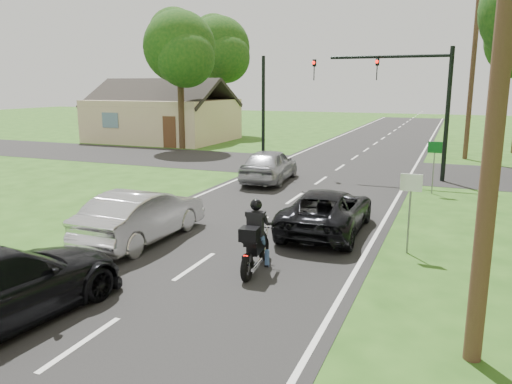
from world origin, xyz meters
TOP-DOWN VIEW (x-y plane):
  - ground at (0.00, 0.00)m, footprint 140.00×140.00m
  - road at (0.00, 10.00)m, footprint 8.00×100.00m
  - cross_road at (0.00, 16.00)m, footprint 60.00×7.00m
  - motorcycle_rider at (1.47, 0.31)m, footprint 0.61×2.05m
  - dark_suv at (2.25, 4.10)m, footprint 2.26×4.72m
  - silver_sedan at (-2.37, 1.28)m, footprint 1.61×4.47m
  - silver_suv at (-2.12, 10.85)m, footprint 2.13×4.60m
  - traffic_signal at (3.34, 14.00)m, footprint 6.38×0.44m
  - signal_pole_far at (-5.20, 18.00)m, footprint 0.20×0.20m
  - utility_pole_near at (6.20, -2.00)m, footprint 1.60×0.28m
  - utility_pole_far at (6.20, 22.00)m, footprint 1.60×0.28m
  - sign_white at (4.70, 2.98)m, footprint 0.55×0.07m
  - sign_green at (4.90, 10.98)m, footprint 0.55×0.07m
  - tree_left_near at (-11.73, 19.78)m, footprint 5.12×4.96m
  - tree_left_far at (-13.70, 29.76)m, footprint 5.76×5.58m
  - house at (-16.00, 24.00)m, footprint 10.20×8.00m

SIDE VIEW (x-z plane):
  - ground at x=0.00m, z-range 0.00..0.00m
  - cross_road at x=0.00m, z-range 0.00..0.01m
  - road at x=0.00m, z-range 0.00..0.01m
  - dark_suv at x=2.25m, z-range 0.01..1.31m
  - motorcycle_rider at x=1.47m, z-range -0.19..1.58m
  - silver_sedan at x=-2.37m, z-range 0.01..1.48m
  - silver_suv at x=-2.12m, z-range 0.01..1.54m
  - sign_white at x=4.70m, z-range 0.54..2.66m
  - sign_green at x=4.90m, z-range 0.54..2.66m
  - house at x=-16.00m, z-range -0.65..4.19m
  - signal_pole_far at x=-5.20m, z-range 0.00..6.00m
  - traffic_signal at x=3.34m, z-range 1.14..7.14m
  - utility_pole_near at x=6.20m, z-range 0.08..10.08m
  - utility_pole_far at x=6.20m, z-range 0.08..10.08m
  - tree_left_near at x=-11.73m, z-range 1.92..11.14m
  - tree_left_far at x=-13.70m, z-range 2.06..12.20m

